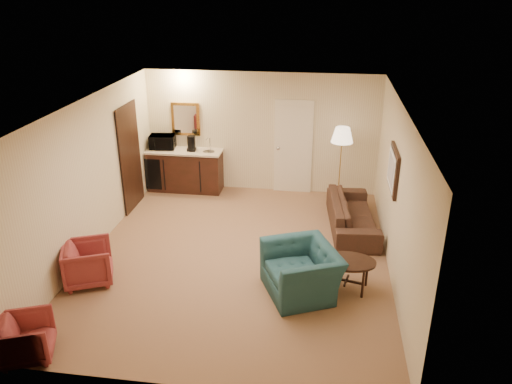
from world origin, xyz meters
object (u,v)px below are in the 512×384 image
Objects in this scene: rose_chair_near at (88,261)px; coffee_maker at (191,143)px; teal_armchair at (302,264)px; waste_bin at (214,187)px; floor_lamp at (340,167)px; microwave at (162,140)px; coffee_table at (347,274)px; wetbar_cabinet at (185,170)px; sofa at (353,210)px; rose_chair_far at (26,337)px.

rose_chair_near is 3.92m from coffee_maker.
teal_armchair is 4.15m from waste_bin.
floor_lamp is 3.06× the size of microwave.
coffee_table is at bearing -52.68° from coffee_maker.
coffee_maker is at bearing -12.61° from microwave.
coffee_maker reaches higher than coffee_table.
sofa is at bearing -21.53° from wetbar_cabinet.
floor_lamp is (-0.10, 3.10, 0.59)m from coffee_table.
coffee_maker is (0.67, 3.79, 0.73)m from rose_chair_near.
teal_armchair is 4.96m from microwave.
coffee_table is 3.16m from floor_lamp.
teal_armchair is (2.77, -3.62, 0.03)m from wetbar_cabinet.
wetbar_cabinet is at bearing -31.02° from rose_chair_near.
microwave is 1.65× the size of coffee_maker.
coffee_table is 0.50× the size of floor_lamp.
rose_chair_far is 1.87× the size of coffee_maker.
rose_chair_far is at bearing -103.45° from coffee_maker.
microwave is (-3.85, 0.39, 0.27)m from floor_lamp.
wetbar_cabinet is at bearing 63.38° from sofa.
waste_bin is at bearing -33.82° from rose_chair_far.
coffee_table is 2.53× the size of coffee_maker.
coffee_maker is (0.67, -0.07, -0.02)m from microwave.
rose_chair_near is at bearing -111.27° from teal_armchair.
rose_chair_near is 0.86× the size of coffee_table.
coffee_maker is (-3.28, 3.42, 0.84)m from coffee_table.
teal_armchair is 3.38× the size of coffee_maker.
rose_chair_far is (0.00, -1.71, -0.05)m from rose_chair_near.
rose_chair_far reaches higher than coffee_table.
coffee_maker is at bearing -1.31° from wetbar_cabinet.
wetbar_cabinet is at bearing 172.17° from coffee_maker.
teal_armchair reaches higher than rose_chair_far.
coffee_table is at bearing -84.04° from rose_chair_far.
microwave reaches higher than rose_chair_far.
floor_lamp is at bearing -5.46° from wetbar_cabinet.
waste_bin is 0.49× the size of microwave.
wetbar_cabinet is 0.82m from microwave.
floor_lamp is at bearing -58.47° from rose_chair_far.
waste_bin is (1.15, 5.44, -0.17)m from rose_chair_far.
wetbar_cabinet is 5.53m from rose_chair_far.
teal_armchair is at bearing -55.10° from microwave.
microwave is at bearing 173.26° from waste_bin.
waste_bin is at bearing -40.67° from rose_chair_near.
coffee_maker is at bearing 172.17° from waste_bin.
floor_lamp is at bearing -12.20° from coffee_maker.
microwave is (-3.95, 3.49, 0.86)m from coffee_table.
coffee_table reaches higher than waste_bin.
floor_lamp reaches higher than microwave.
teal_armchair is 1.33× the size of coffee_table.
rose_chair_near reaches higher than rose_chair_far.
wetbar_cabinet is 1.47× the size of teal_armchair.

